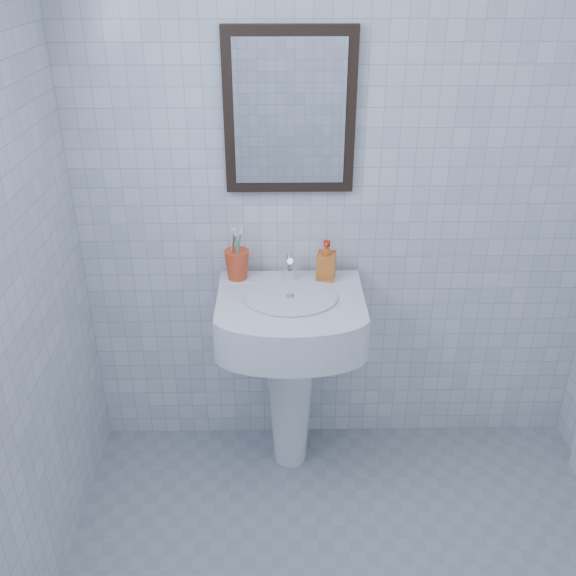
{
  "coord_description": "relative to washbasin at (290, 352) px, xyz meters",
  "views": [
    {
      "loc": [
        -0.27,
        -1.27,
        2.09
      ],
      "look_at": [
        -0.24,
        0.86,
        0.97
      ],
      "focal_mm": 40.0,
      "sensor_mm": 36.0,
      "label": 1
    }
  ],
  "objects": [
    {
      "name": "wall_mirror",
      "position": [
        0.0,
        0.19,
        0.95
      ],
      "size": [
        0.5,
        0.04,
        0.62
      ],
      "color": "black",
      "rests_on": "wall_back"
    },
    {
      "name": "washbasin",
      "position": [
        0.0,
        0.0,
        0.0
      ],
      "size": [
        0.58,
        0.43,
        0.89
      ],
      "color": "white",
      "rests_on": "ground"
    },
    {
      "name": "toothbrush_cup",
      "position": [
        -0.22,
        0.12,
        0.35
      ],
      "size": [
        0.12,
        0.12,
        0.12
      ],
      "primitive_type": null,
      "rotation": [
        0.0,
        0.0,
        -0.19
      ],
      "color": "#DD4520",
      "rests_on": "washbasin"
    },
    {
      "name": "wall_back",
      "position": [
        0.22,
        0.21,
        0.65
      ],
      "size": [
        2.2,
        0.02,
        2.5
      ],
      "primitive_type": "cube",
      "color": "silver",
      "rests_on": "ground"
    },
    {
      "name": "faucet",
      "position": [
        0.0,
        0.11,
        0.33
      ],
      "size": [
        0.05,
        0.1,
        0.12
      ],
      "color": "silver",
      "rests_on": "washbasin"
    },
    {
      "name": "soap_dispenser",
      "position": [
        0.15,
        0.12,
        0.37
      ],
      "size": [
        0.09,
        0.09,
        0.17
      ],
      "primitive_type": "imported",
      "rotation": [
        0.0,
        0.0,
        -0.19
      ],
      "color": "#C84D13",
      "rests_on": "washbasin"
    }
  ]
}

